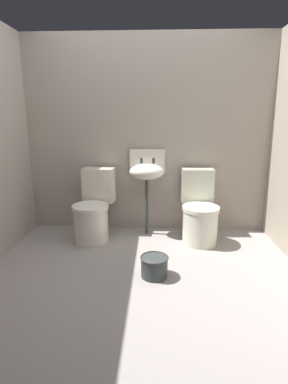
# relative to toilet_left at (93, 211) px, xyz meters

# --- Properties ---
(ground_plane) EXTENTS (3.24, 2.87, 0.08)m
(ground_plane) POSITION_rel_toilet_left_xyz_m (0.60, -0.89, -0.36)
(ground_plane) COLOR gray
(wall_back) EXTENTS (3.24, 0.10, 2.27)m
(wall_back) POSITION_rel_toilet_left_xyz_m (0.60, 0.40, 0.81)
(wall_back) COLOR #A19588
(wall_back) RESTS_ON ground
(toilet_left) EXTENTS (0.46, 0.64, 0.78)m
(toilet_left) POSITION_rel_toilet_left_xyz_m (0.00, 0.00, 0.00)
(toilet_left) COLOR silver
(toilet_left) RESTS_ON ground
(toilet_right) EXTENTS (0.41, 0.60, 0.78)m
(toilet_right) POSITION_rel_toilet_left_xyz_m (1.19, -0.00, 0.00)
(toilet_right) COLOR silver
(toilet_right) RESTS_ON ground
(sink) EXTENTS (0.42, 0.35, 0.99)m
(sink) POSITION_rel_toilet_left_xyz_m (0.60, 0.19, 0.43)
(sink) COLOR #333A38
(sink) RESTS_ON ground
(bucket) EXTENTS (0.25, 0.25, 0.19)m
(bucket) POSITION_rel_toilet_left_xyz_m (0.70, -0.82, -0.22)
(bucket) COLOR #333A38
(bucket) RESTS_ON ground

